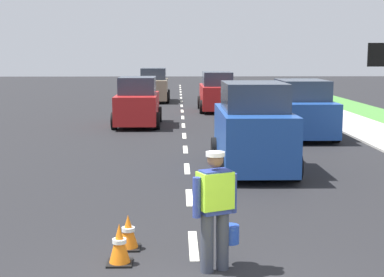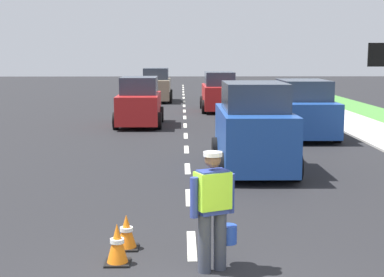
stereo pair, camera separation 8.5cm
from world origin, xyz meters
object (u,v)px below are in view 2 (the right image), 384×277
Objects in this scene: car_outgoing_far at (219,93)px; car_oncoming_second at (139,103)px; road_worker at (214,205)px; car_outgoing_ahead at (253,130)px; car_oncoming_third at (156,86)px; traffic_cone_far at (126,232)px; car_parked_far at (302,111)px; traffic_cone_near at (117,244)px.

car_oncoming_second is (-3.71, -5.98, -0.01)m from car_outgoing_far.
car_outgoing_ahead is at bearing 78.41° from road_worker.
car_outgoing_far is at bearing -59.27° from car_oncoming_third.
car_parked_far reaches higher than traffic_cone_far.
car_oncoming_third reaches higher than car_oncoming_second.
car_oncoming_third reaches higher than road_worker.
car_parked_far is at bearing 67.03° from car_outgoing_ahead.
car_outgoing_ahead is 0.92× the size of car_outgoing_far.
car_outgoing_ahead is (2.68, 5.88, 0.79)m from traffic_cone_far.
car_outgoing_ahead is 9.99m from car_oncoming_second.
car_parked_far is at bearing 67.09° from traffic_cone_near.
car_oncoming_second is (-0.89, 15.21, 0.67)m from traffic_cone_far.
traffic_cone_far is (-1.29, 0.91, -0.67)m from road_worker.
traffic_cone_far is (0.07, 0.64, -0.03)m from traffic_cone_near.
road_worker is 6.93m from car_outgoing_ahead.
car_outgoing_far is at bearing 89.49° from car_outgoing_ahead.
car_oncoming_third is (-0.64, 27.76, 0.67)m from traffic_cone_near.
road_worker is at bearing -35.16° from traffic_cone_far.
car_oncoming_second reaches higher than road_worker.
traffic_cone_near is 0.14× the size of car_parked_far.
car_parked_far reaches higher than road_worker.
car_oncoming_second is (-0.18, -11.91, -0.03)m from car_oncoming_third.
car_parked_far is 0.99× the size of car_outgoing_far.
road_worker is at bearing -101.59° from car_outgoing_ahead.
car_outgoing_far is (0.14, 15.31, -0.11)m from car_outgoing_ahead.
traffic_cone_far is 27.14m from car_oncoming_third.
car_oncoming_third is at bearing 99.08° from car_outgoing_ahead.
car_outgoing_far reaches higher than traffic_cone_far.
car_outgoing_far reaches higher than traffic_cone_near.
traffic_cone_far is at bearing 83.82° from traffic_cone_near.
car_oncoming_second is (-3.57, 9.33, -0.12)m from car_outgoing_ahead.
car_oncoming_second is at bearing 92.98° from traffic_cone_near.
car_oncoming_third is (-3.39, 21.24, -0.09)m from car_outgoing_ahead.
car_outgoing_ahead is 21.51m from car_oncoming_third.
road_worker is at bearing -93.96° from car_outgoing_far.
traffic_cone_far is 0.13× the size of car_parked_far.
road_worker is 2.80× the size of traffic_cone_near.
car_oncoming_third is 1.04× the size of car_oncoming_second.
car_oncoming_second is at bearing 150.38° from car_parked_far.
car_outgoing_ahead reaches higher than car_oncoming_third.
car_parked_far is (3.89, 12.67, 0.02)m from road_worker.
car_parked_far is at bearing -69.03° from car_oncoming_third.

